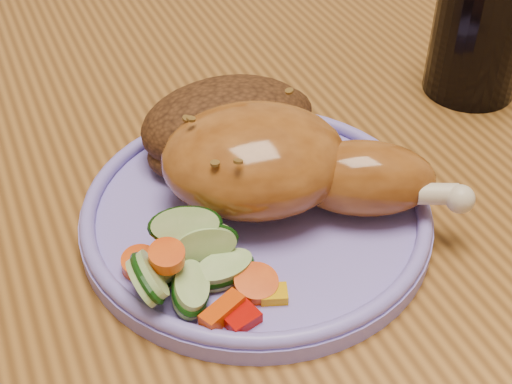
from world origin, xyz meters
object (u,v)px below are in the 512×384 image
dining_table (330,210)px  drinking_glass (479,36)px  chair_far (140,54)px  plate (256,216)px

dining_table → drinking_glass: size_ratio=14.04×
dining_table → drinking_glass: drinking_glass is taller
chair_far → plate: 0.75m
dining_table → plate: size_ratio=6.06×
dining_table → chair_far: chair_far is taller
dining_table → plate: 0.15m
chair_far → drinking_glass: size_ratio=9.13×
plate → dining_table: bearing=35.0°
plate → drinking_glass: bearing=19.1°
chair_far → drinking_glass: bearing=-78.0°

